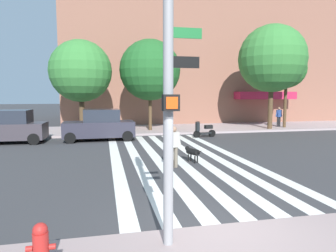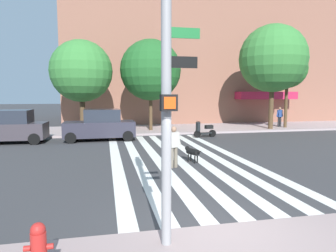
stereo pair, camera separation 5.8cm
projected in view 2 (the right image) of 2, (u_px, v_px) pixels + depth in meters
name	position (u px, v px, depth m)	size (l,w,h in m)	color
ground_plane	(156.00, 158.00, 13.61)	(160.00, 160.00, 0.00)	#353538
sidewalk_far	(134.00, 130.00, 23.75)	(80.00, 6.00, 0.15)	#A08E90
crosswalk_stripes	(176.00, 157.00, 13.79)	(5.85, 14.27, 0.01)	silver
apartment_block	(201.00, 18.00, 34.90)	(29.59, 17.07, 23.26)	brown
traffic_light_pole	(167.00, 57.00, 5.14)	(0.74, 0.46, 5.80)	gray
fire_hydrant	(39.00, 247.00, 4.69)	(0.44, 0.32, 0.76)	#A9211D
parked_car_near_curb	(5.00, 127.00, 17.65)	(4.71, 2.06, 1.96)	#383239
parked_car_behind_first	(100.00, 126.00, 18.77)	(4.35, 1.99, 1.95)	#2B2A36
parked_scooter	(205.00, 130.00, 20.09)	(1.63, 0.58, 1.11)	black
street_tree_nearest	(81.00, 71.00, 21.56)	(4.44, 4.44, 6.60)	#4C3823
street_tree_middle	(151.00, 70.00, 22.46)	(4.54, 4.54, 6.79)	#4C3823
street_tree_further	(273.00, 59.00, 23.21)	(5.20, 5.20, 8.06)	#4C3823
street_tree_furthest	(287.00, 69.00, 24.32)	(3.17, 3.17, 6.38)	#4C3823
pedestrian_dog_walker	(174.00, 144.00, 11.77)	(0.68, 0.37, 1.64)	#6B6051
dog_on_leash	(192.00, 152.00, 12.79)	(0.52, 0.97, 0.65)	black
pedestrian_bystander	(280.00, 116.00, 25.15)	(0.71, 0.31, 1.64)	black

